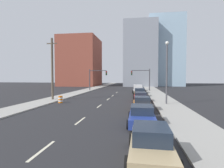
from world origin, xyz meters
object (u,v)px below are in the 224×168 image
object	(u,v)px
sedan_tan	(151,144)
sedan_orange	(142,104)
traffic_barrel	(60,99)
sedan_blue	(142,116)
sedan_white	(139,88)
traffic_signal_left	(95,76)
utility_pole_left_mid	(52,68)
traffic_signal_right	(144,76)
street_lamp	(167,68)
sedan_brown	(140,93)
sedan_red	(140,97)
box_truck_gray	(138,89)

from	to	relation	value
sedan_tan	sedan_orange	xyz separation A→B (m)	(-0.09, 10.92, -0.00)
traffic_barrel	sedan_blue	world-z (taller)	sedan_blue
sedan_white	sedan_tan	bearing A→B (deg)	-91.99
traffic_signal_left	utility_pole_left_mid	size ratio (longest dim) A/B	0.59
traffic_signal_right	sedan_white	distance (m)	3.14
sedan_orange	street_lamp	bearing A→B (deg)	52.41
traffic_signal_left	traffic_barrel	size ratio (longest dim) A/B	5.80
sedan_orange	sedan_brown	distance (m)	12.97
traffic_signal_left	traffic_barrel	bearing A→B (deg)	-88.76
traffic_barrel	sedan_white	world-z (taller)	sedan_white
traffic_signal_left	sedan_orange	distance (m)	28.08
utility_pole_left_mid	sedan_tan	bearing A→B (deg)	-52.47
traffic_barrel	street_lamp	xyz separation A→B (m)	(13.99, 0.43, 4.18)
traffic_signal_left	sedan_blue	size ratio (longest dim) A/B	1.20
utility_pole_left_mid	sedan_tan	distance (m)	22.26
traffic_signal_right	sedan_brown	world-z (taller)	traffic_signal_right
sedan_red	sedan_white	world-z (taller)	sedan_white
traffic_barrel	sedan_white	size ratio (longest dim) A/B	0.21
sedan_red	sedan_white	size ratio (longest dim) A/B	1.04
sedan_blue	sedan_white	xyz separation A→B (m)	(0.20, 30.51, 0.01)
traffic_signal_left	sedan_red	distance (m)	22.21
traffic_signal_left	utility_pole_left_mid	distance (m)	19.25
sedan_white	box_truck_gray	bearing A→B (deg)	-96.02
traffic_signal_right	sedan_orange	bearing A→B (deg)	-92.35
sedan_brown	sedan_white	world-z (taller)	sedan_brown
street_lamp	sedan_blue	distance (m)	10.89
sedan_tan	traffic_signal_left	bearing A→B (deg)	108.52
sedan_tan	box_truck_gray	xyz separation A→B (m)	(-0.48, 29.88, 0.21)
traffic_barrel	street_lamp	bearing A→B (deg)	1.77
traffic_signal_left	sedan_white	distance (m)	11.73
street_lamp	sedan_orange	world-z (taller)	street_lamp
traffic_signal_left	sedan_brown	distance (m)	17.10
traffic_barrel	sedan_blue	xyz separation A→B (m)	(10.68, -9.14, 0.17)
traffic_signal_left	sedan_blue	world-z (taller)	traffic_signal_left
traffic_barrel	box_truck_gray	xyz separation A→B (m)	(10.44, 15.05, 0.41)
sedan_tan	sedan_white	size ratio (longest dim) A/B	0.95
traffic_signal_left	sedan_tan	bearing A→B (deg)	-72.66
sedan_blue	sedan_orange	bearing A→B (deg)	88.15
traffic_barrel	street_lamp	distance (m)	14.61
utility_pole_left_mid	box_truck_gray	size ratio (longest dim) A/B	1.70
sedan_orange	sedan_red	xyz separation A→B (m)	(-0.04, 6.63, -0.05)
traffic_signal_right	traffic_barrel	world-z (taller)	traffic_signal_right
traffic_signal_right	traffic_barrel	distance (m)	24.87
sedan_orange	traffic_signal_right	bearing A→B (deg)	86.13
sedan_white	traffic_signal_right	bearing A→B (deg)	12.21
street_lamp	sedan_tan	world-z (taller)	street_lamp
traffic_signal_left	sedan_white	world-z (taller)	traffic_signal_left
sedan_blue	sedan_white	world-z (taller)	sedan_white
traffic_signal_left	traffic_signal_right	world-z (taller)	same
traffic_signal_right	sedan_red	world-z (taller)	traffic_signal_right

